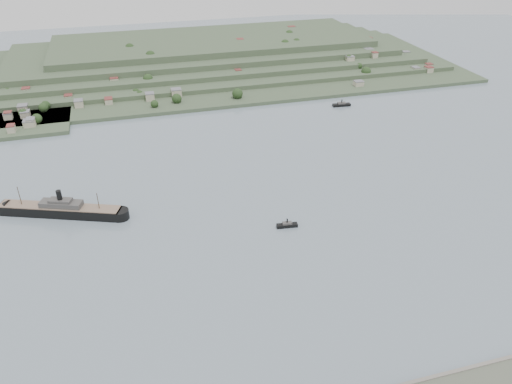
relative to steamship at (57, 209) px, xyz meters
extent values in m
plane|color=slate|center=(127.64, -55.47, -4.61)|extent=(1400.00, 1400.00, 0.00)
cube|color=#34452E|center=(127.64, 304.53, -2.61)|extent=(760.00, 260.00, 4.00)
cube|color=#34452E|center=(147.64, 329.53, 1.89)|extent=(680.00, 220.00, 5.00)
cube|color=#34452E|center=(162.64, 344.53, 7.39)|extent=(600.00, 200.00, 6.00)
cube|color=#34452E|center=(177.64, 359.53, 13.89)|extent=(520.00, 180.00, 7.00)
cube|color=#34452E|center=(192.64, 374.53, 21.39)|extent=(440.00, 160.00, 8.00)
cube|color=black|center=(2.26, -0.89, -1.04)|extent=(89.84, 44.96, 7.13)
cone|color=black|center=(-40.42, 15.90, -1.04)|extent=(15.86, 15.86, 12.23)
cylinder|color=black|center=(44.94, -17.68, -1.04)|extent=(12.23, 12.23, 7.13)
cube|color=#796351|center=(2.26, -0.89, 2.83)|extent=(87.57, 43.26, 0.61)
cube|color=#44413F|center=(4.16, -1.64, 5.07)|extent=(31.81, 19.73, 4.08)
cube|color=#44413F|center=(4.16, -1.64, 7.82)|extent=(17.79, 12.61, 2.55)
cylinder|color=black|center=(4.16, -1.64, 11.70)|extent=(3.67, 3.67, 9.17)
cylinder|color=#3A2B1B|center=(-24.30, 9.56, 9.66)|extent=(0.51, 0.51, 16.31)
cylinder|color=#3A2B1B|center=(30.71, -12.08, 8.64)|extent=(0.51, 0.51, 14.27)
cube|color=black|center=(158.21, -61.08, -3.41)|extent=(15.39, 5.74, 2.40)
cube|color=#44413F|center=(158.21, -61.08, -1.61)|extent=(7.09, 3.98, 1.80)
cylinder|color=black|center=(158.21, -61.08, 0.40)|extent=(1.00, 1.00, 3.50)
cube|color=black|center=(294.46, 148.73, -3.26)|extent=(20.73, 7.42, 2.71)
cube|color=#44413F|center=(294.46, 148.73, -1.23)|extent=(9.51, 5.31, 2.03)
cylinder|color=black|center=(294.46, 148.73, 1.03)|extent=(1.13, 1.13, 3.95)
camera|label=1|loc=(57.31, -337.10, 197.65)|focal=35.00mm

